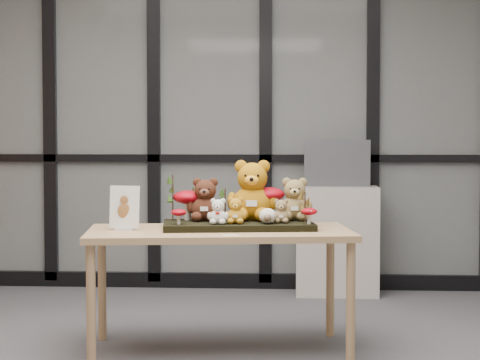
# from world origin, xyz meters

# --- Properties ---
(room_shell) EXTENTS (5.00, 5.00, 5.00)m
(room_shell) POSITION_xyz_m (0.00, 0.00, 1.68)
(room_shell) COLOR #B6B3AC
(room_shell) RESTS_ON floor
(glass_partition) EXTENTS (4.90, 0.06, 2.78)m
(glass_partition) POSITION_xyz_m (-0.00, 2.47, 1.42)
(glass_partition) COLOR #2D383F
(glass_partition) RESTS_ON floor
(display_table) EXTENTS (1.57, 0.93, 0.70)m
(display_table) POSITION_xyz_m (0.25, 0.43, 0.63)
(display_table) COLOR tan
(display_table) RESTS_ON floor
(diorama_tray) EXTENTS (0.91, 0.54, 0.04)m
(diorama_tray) POSITION_xyz_m (0.36, 0.50, 0.72)
(diorama_tray) COLOR black
(diorama_tray) RESTS_ON display_table
(bear_pooh_yellow) EXTENTS (0.33, 0.31, 0.39)m
(bear_pooh_yellow) POSITION_xyz_m (0.43, 0.61, 0.93)
(bear_pooh_yellow) COLOR #AF6E0D
(bear_pooh_yellow) RESTS_ON diorama_tray
(bear_brown_medium) EXTENTS (0.23, 0.22, 0.28)m
(bear_brown_medium) POSITION_xyz_m (0.16, 0.55, 0.87)
(bear_brown_medium) COLOR #3F1D11
(bear_brown_medium) RESTS_ON diorama_tray
(bear_tan_back) EXTENTS (0.23, 0.22, 0.28)m
(bear_tan_back) POSITION_xyz_m (0.68, 0.62, 0.87)
(bear_tan_back) COLOR olive
(bear_tan_back) RESTS_ON diorama_tray
(bear_small_yellow) EXTENTS (0.14, 0.13, 0.17)m
(bear_small_yellow) POSITION_xyz_m (0.35, 0.41, 0.82)
(bear_small_yellow) COLOR #BE7F1A
(bear_small_yellow) RESTS_ON diorama_tray
(bear_white_bow) EXTENTS (0.14, 0.13, 0.16)m
(bear_white_bow) POSITION_xyz_m (0.25, 0.37, 0.82)
(bear_white_bow) COLOR white
(bear_white_bow) RESTS_ON diorama_tray
(bear_beige_small) EXTENTS (0.13, 0.12, 0.15)m
(bear_beige_small) POSITION_xyz_m (0.61, 0.46, 0.81)
(bear_beige_small) COLOR olive
(bear_beige_small) RESTS_ON diorama_tray
(plush_cream_hedgehog) EXTENTS (0.08, 0.08, 0.10)m
(plush_cream_hedgehog) POSITION_xyz_m (0.53, 0.41, 0.78)
(plush_cream_hedgehog) COLOR silver
(plush_cream_hedgehog) RESTS_ON diorama_tray
(mushroom_back_left) EXTENTS (0.17, 0.17, 0.19)m
(mushroom_back_left) POSITION_xyz_m (0.05, 0.59, 0.83)
(mushroom_back_left) COLOR maroon
(mushroom_back_left) RESTS_ON diorama_tray
(mushroom_back_right) EXTENTS (0.19, 0.19, 0.21)m
(mushroom_back_right) POSITION_xyz_m (0.53, 0.65, 0.84)
(mushroom_back_right) COLOR maroon
(mushroom_back_right) RESTS_ON diorama_tray
(mushroom_front_left) EXTENTS (0.09, 0.09, 0.10)m
(mushroom_front_left) POSITION_xyz_m (0.03, 0.34, 0.78)
(mushroom_front_left) COLOR maroon
(mushroom_front_left) RESTS_ON diorama_tray
(mushroom_front_right) EXTENTS (0.09, 0.09, 0.10)m
(mushroom_front_right) POSITION_xyz_m (0.76, 0.41, 0.79)
(mushroom_front_right) COLOR maroon
(mushroom_front_right) RESTS_ON diorama_tray
(sprig_green_far_left) EXTENTS (0.05, 0.05, 0.27)m
(sprig_green_far_left) POSITION_xyz_m (-0.03, 0.56, 0.87)
(sprig_green_far_left) COLOR #11340B
(sprig_green_far_left) RESTS_ON diorama_tray
(sprig_green_mid_left) EXTENTS (0.05, 0.05, 0.19)m
(sprig_green_mid_left) POSITION_xyz_m (0.08, 0.62, 0.83)
(sprig_green_mid_left) COLOR #11340B
(sprig_green_mid_left) RESTS_ON diorama_tray
(sprig_dry_far_right) EXTENTS (0.05, 0.05, 0.25)m
(sprig_dry_far_right) POSITION_xyz_m (0.73, 0.64, 0.86)
(sprig_dry_far_right) COLOR brown
(sprig_dry_far_right) RESTS_ON diorama_tray
(sprig_dry_mid_right) EXTENTS (0.05, 0.05, 0.17)m
(sprig_dry_mid_right) POSITION_xyz_m (0.74, 0.53, 0.82)
(sprig_dry_mid_right) COLOR brown
(sprig_dry_mid_right) RESTS_ON diorama_tray
(sprig_green_centre) EXTENTS (0.05, 0.05, 0.18)m
(sprig_green_centre) POSITION_xyz_m (0.27, 0.65, 0.83)
(sprig_green_centre) COLOR #11340B
(sprig_green_centre) RESTS_ON diorama_tray
(sign_holder) EXTENTS (0.18, 0.08, 0.25)m
(sign_holder) POSITION_xyz_m (-0.28, 0.37, 0.81)
(sign_holder) COLOR silver
(sign_holder) RESTS_ON display_table
(label_card) EXTENTS (0.08, 0.03, 0.00)m
(label_card) POSITION_xyz_m (0.34, 0.14, 0.70)
(label_card) COLOR white
(label_card) RESTS_ON display_table
(cabinet) EXTENTS (0.63, 0.37, 0.84)m
(cabinet) POSITION_xyz_m (1.01, 2.25, 0.42)
(cabinet) COLOR #AEA39B
(cabinet) RESTS_ON floor
(monitor) EXTENTS (0.51, 0.05, 0.36)m
(monitor) POSITION_xyz_m (1.01, 2.27, 1.02)
(monitor) COLOR #47494E
(monitor) RESTS_ON cabinet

